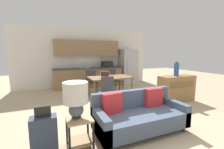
% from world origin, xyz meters
% --- Properties ---
extents(ground_plane, '(20.00, 20.00, 0.00)m').
position_xyz_m(ground_plane, '(0.00, 0.00, 0.00)').
color(ground_plane, tan).
extents(wall_back, '(6.40, 0.07, 2.70)m').
position_xyz_m(wall_back, '(0.00, 4.63, 1.35)').
color(wall_back, silver).
rests_on(wall_back, ground_plane).
extents(kitchen_counter, '(3.17, 0.65, 2.15)m').
position_xyz_m(kitchen_counter, '(0.02, 4.33, 0.84)').
color(kitchen_counter, '#8E704C').
rests_on(kitchen_counter, ground_plane).
extents(refrigerator, '(0.78, 0.75, 1.75)m').
position_xyz_m(refrigerator, '(2.02, 4.22, 0.88)').
color(refrigerator, '#B7BABC').
rests_on(refrigerator, ground_plane).
extents(dining_table, '(1.47, 0.86, 0.74)m').
position_xyz_m(dining_table, '(0.26, 2.34, 0.67)').
color(dining_table, brown).
rests_on(dining_table, ground_plane).
extents(couch, '(1.83, 0.80, 0.81)m').
position_xyz_m(couch, '(-0.09, -0.01, 0.32)').
color(couch, '#3D2D1E').
rests_on(couch, ground_plane).
extents(side_table, '(0.41, 0.41, 0.52)m').
position_xyz_m(side_table, '(-1.31, -0.13, 0.34)').
color(side_table, tan).
rests_on(side_table, ground_plane).
extents(table_lamp, '(0.40, 0.40, 0.60)m').
position_xyz_m(table_lamp, '(-1.34, -0.11, 0.89)').
color(table_lamp, '#4C515B').
rests_on(table_lamp, side_table).
extents(credenza, '(1.24, 0.44, 0.84)m').
position_xyz_m(credenza, '(2.08, 1.09, 0.42)').
color(credenza, olive).
rests_on(credenza, ground_plane).
extents(vase, '(0.15, 0.15, 0.45)m').
position_xyz_m(vase, '(2.04, 1.09, 1.05)').
color(vase, '#234C84').
rests_on(vase, credenza).
extents(dining_chair_far_left, '(0.46, 0.46, 0.90)m').
position_xyz_m(dining_chair_far_left, '(-0.20, 3.13, 0.50)').
color(dining_chair_far_left, '#38383D').
rests_on(dining_chair_far_left, ground_plane).
extents(dining_chair_far_right, '(0.47, 0.47, 0.90)m').
position_xyz_m(dining_chair_far_right, '(0.72, 3.15, 0.50)').
color(dining_chair_far_right, '#38383D').
rests_on(dining_chair_far_right, ground_plane).
extents(dining_chair_near_left, '(0.47, 0.47, 0.90)m').
position_xyz_m(dining_chair_near_left, '(-0.20, 1.57, 0.50)').
color(dining_chair_near_left, '#38383D').
rests_on(dining_chair_near_left, ground_plane).
extents(laptop, '(0.41, 0.38, 0.20)m').
position_xyz_m(laptop, '(0.04, 2.32, 0.79)').
color(laptop, '#B7BABC').
rests_on(laptop, dining_table).
extents(suitcase, '(0.38, 0.22, 0.79)m').
position_xyz_m(suitcase, '(-1.84, -0.11, 0.32)').
color(suitcase, '#2D384C').
rests_on(suitcase, ground_plane).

